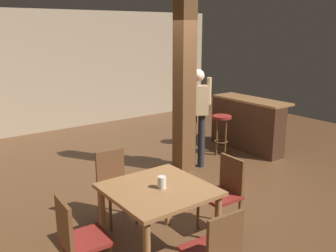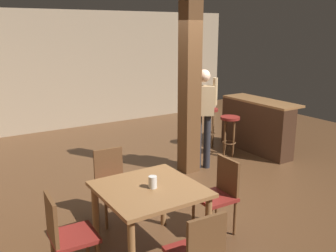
{
  "view_description": "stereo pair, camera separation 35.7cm",
  "coord_description": "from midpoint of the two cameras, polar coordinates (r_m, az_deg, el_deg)",
  "views": [
    {
      "loc": [
        -3.63,
        -4.16,
        2.38
      ],
      "look_at": [
        -0.71,
        -0.21,
        1.09
      ],
      "focal_mm": 40.0,
      "sensor_mm": 36.0,
      "label": 1
    },
    {
      "loc": [
        -3.33,
        -4.36,
        2.38
      ],
      "look_at": [
        -0.71,
        -0.21,
        1.09
      ],
      "focal_mm": 40.0,
      "sensor_mm": 36.0,
      "label": 2
    }
  ],
  "objects": [
    {
      "name": "ground_plane",
      "position": [
        5.99,
        2.55,
        -8.72
      ],
      "size": [
        10.8,
        10.8,
        0.0
      ],
      "primitive_type": "plane",
      "color": "#4C301C"
    },
    {
      "name": "wall_back",
      "position": [
        9.48,
        -14.9,
        8.26
      ],
      "size": [
        8.0,
        0.1,
        2.8
      ],
      "primitive_type": "cube",
      "color": "gray",
      "rests_on": "ground_plane"
    },
    {
      "name": "pillar",
      "position": [
        6.16,
        0.84,
        5.54
      ],
      "size": [
        0.28,
        0.28,
        2.8
      ],
      "primitive_type": "cube",
      "color": "brown",
      "rests_on": "ground_plane"
    },
    {
      "name": "dining_table",
      "position": [
        4.0,
        -4.06,
        -10.94
      ],
      "size": [
        1.02,
        1.02,
        0.77
      ],
      "color": "brown",
      "rests_on": "ground_plane"
    },
    {
      "name": "chair_south",
      "position": [
        3.43,
        4.15,
        -18.46
      ],
      "size": [
        0.44,
        0.44,
        0.89
      ],
      "color": "maroon",
      "rests_on": "ground_plane"
    },
    {
      "name": "chair_north",
      "position": [
        4.81,
        -10.3,
        -8.46
      ],
      "size": [
        0.45,
        0.45,
        0.89
      ],
      "color": "maroon",
      "rests_on": "ground_plane"
    },
    {
      "name": "chair_west",
      "position": [
        3.74,
        -16.38,
        -15.97
      ],
      "size": [
        0.44,
        0.44,
        0.89
      ],
      "color": "maroon",
      "rests_on": "ground_plane"
    },
    {
      "name": "chair_east",
      "position": [
        4.55,
        6.31,
        -9.71
      ],
      "size": [
        0.43,
        0.43,
        0.89
      ],
      "color": "maroon",
      "rests_on": "ground_plane"
    },
    {
      "name": "napkin_cup",
      "position": [
        3.92,
        -3.58,
        -8.61
      ],
      "size": [
        0.09,
        0.09,
        0.13
      ],
      "primitive_type": "cylinder",
      "color": "beige",
      "rests_on": "dining_table"
    },
    {
      "name": "standing_person",
      "position": [
        6.38,
        2.91,
        2.21
      ],
      "size": [
        0.45,
        0.34,
        1.72
      ],
      "color": "tan",
      "rests_on": "ground_plane"
    },
    {
      "name": "bar_counter",
      "position": [
        7.6,
        10.59,
        0.28
      ],
      "size": [
        0.56,
        1.63,
        1.02
      ],
      "color": "brown",
      "rests_on": "ground_plane"
    },
    {
      "name": "bar_stool_near",
      "position": [
        7.19,
        6.77,
        0.11
      ],
      "size": [
        0.36,
        0.36,
        0.77
      ],
      "color": "maroon",
      "rests_on": "ground_plane"
    },
    {
      "name": "bar_stool_mid",
      "position": [
        7.72,
        3.58,
        1.29
      ],
      "size": [
        0.35,
        0.35,
        0.8
      ],
      "color": "maroon",
      "rests_on": "ground_plane"
    }
  ]
}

